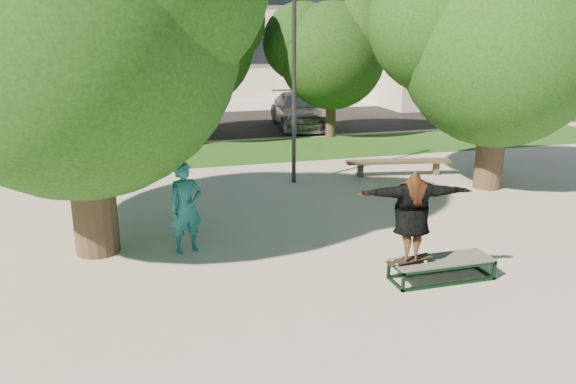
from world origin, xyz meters
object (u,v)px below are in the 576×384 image
object	(u,v)px
tree_right	(497,35)
car_silver_a	(105,121)
car_grey	(160,110)
lamppost	(294,71)
car_dark	(87,120)
grind_box	(441,269)
car_silver_b	(299,110)
bench	(399,163)
bystander	(186,207)
tree_left	(70,17)

from	to	relation	value
tree_right	car_silver_a	bearing A→B (deg)	134.55
car_grey	lamppost	bearing A→B (deg)	-77.92
car_silver_a	car_dark	distance (m)	0.65
car_dark	car_grey	bearing A→B (deg)	37.01
grind_box	car_silver_b	size ratio (longest dim) A/B	0.35
grind_box	car_grey	xyz separation A→B (m)	(-3.62, 18.48, 0.52)
car_dark	car_grey	distance (m)	4.24
bench	car_dark	xyz separation A→B (m)	(-9.23, 8.64, 0.39)
grind_box	car_silver_a	xyz separation A→B (m)	(-5.98, 15.50, 0.52)
car_silver_a	car_grey	distance (m)	3.80
lamppost	bystander	distance (m)	6.07
car_dark	bystander	bearing A→B (deg)	-87.04
tree_left	tree_right	bearing A→B (deg)	11.03
grind_box	car_silver_a	bearing A→B (deg)	111.08
grind_box	car_dark	world-z (taller)	car_dark
tree_right	lamppost	distance (m)	5.36
lamppost	grind_box	size ratio (longest dim) A/B	3.39
car_dark	grind_box	bearing A→B (deg)	-74.84
tree_left	lamppost	size ratio (longest dim) A/B	1.16
lamppost	bystander	bearing A→B (deg)	-128.35
tree_right	bench	world-z (taller)	tree_right
tree_right	bystander	size ratio (longest dim) A/B	3.61
bystander	car_dark	distance (m)	13.16
tree_right	car_silver_a	xyz separation A→B (m)	(-10.27, 10.44, -3.38)
tree_right	bystander	xyz separation A→B (m)	(-8.42, -2.51, -3.19)
car_silver_a	car_grey	bearing A→B (deg)	61.51
bystander	car_silver_b	xyz separation A→B (m)	(6.49, 13.65, -0.15)
car_dark	car_silver_b	size ratio (longest dim) A/B	0.94
tree_left	car_silver_b	size ratio (longest dim) A/B	1.37
grind_box	bench	xyz separation A→B (m)	(2.62, 6.84, 0.22)
bystander	car_silver_a	world-z (taller)	bystander
car_silver_a	car_silver_b	xyz separation A→B (m)	(8.35, 0.70, 0.04)
lamppost	car_silver_b	distance (m)	9.99
car_grey	bench	bearing A→B (deg)	-64.36
tree_right	lamppost	world-z (taller)	tree_right
car_silver_a	tree_right	bearing A→B (deg)	-35.58
bench	car_grey	distance (m)	13.20
tree_right	grind_box	size ratio (longest dim) A/B	3.62
lamppost	car_silver_b	bearing A→B (deg)	72.03
tree_right	tree_left	bearing A→B (deg)	-168.97
car_dark	tree_left	bearing A→B (deg)	-94.72
bench	car_silver_a	xyz separation A→B (m)	(-8.59, 8.66, 0.31)
lamppost	car_silver_a	distance (m)	10.36
lamppost	car_grey	size ratio (longest dim) A/B	1.20
lamppost	bystander	size ratio (longest dim) A/B	3.39
bystander	car_dark	size ratio (longest dim) A/B	0.37
bystander	tree_left	bearing A→B (deg)	146.99
tree_right	car_silver_a	world-z (taller)	tree_right
car_dark	tree_right	bearing A→B (deg)	-51.64
bystander	bench	world-z (taller)	bystander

